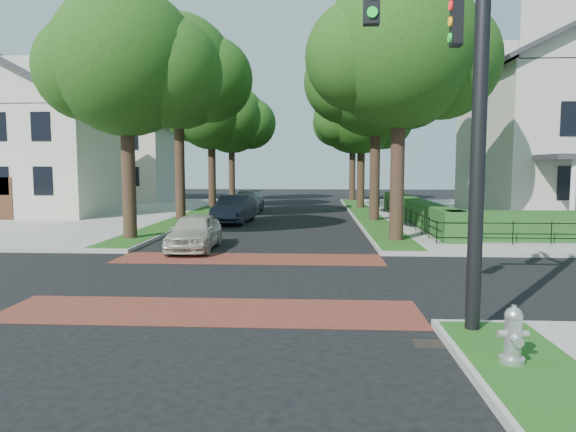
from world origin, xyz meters
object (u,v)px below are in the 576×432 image
object	(u,v)px
parked_car_middle	(235,209)
fire_hydrant	(513,336)
traffic_signal	(465,75)
parked_car_front	(194,232)
parked_car_rear	(247,202)

from	to	relation	value
parked_car_middle	fire_hydrant	distance (m)	22.00
traffic_signal	parked_car_front	size ratio (longest dim) A/B	1.99
parked_car_front	parked_car_rear	size ratio (longest dim) A/B	0.79
traffic_signal	parked_car_front	bearing A→B (deg)	127.36
fire_hydrant	parked_car_front	bearing A→B (deg)	108.03
parked_car_middle	parked_car_rear	size ratio (longest dim) A/B	0.92
parked_car_front	parked_car_middle	world-z (taller)	parked_car_middle
parked_car_rear	parked_car_front	bearing A→B (deg)	-89.97
parked_car_rear	fire_hydrant	size ratio (longest dim) A/B	5.67
traffic_signal	parked_car_rear	bearing A→B (deg)	106.07
parked_car_rear	fire_hydrant	xyz separation A→B (m)	(7.74, -27.60, -0.16)
traffic_signal	parked_car_middle	xyz separation A→B (m)	(-7.19, 18.86, -3.93)
traffic_signal	parked_car_middle	size ratio (longest dim) A/B	1.70
parked_car_front	parked_car_middle	bearing A→B (deg)	88.72
parked_car_front	traffic_signal	bearing A→B (deg)	-53.93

